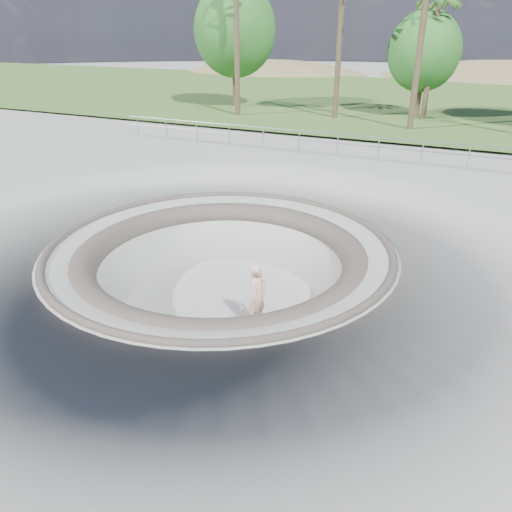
% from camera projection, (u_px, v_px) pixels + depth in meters
% --- Properties ---
extents(ground, '(180.00, 180.00, 0.00)m').
position_uv_depth(ground, '(221.00, 246.00, 14.78)').
color(ground, '#A09F9B').
rests_on(ground, ground).
extents(skate_bowl, '(14.00, 14.00, 4.10)m').
position_uv_depth(skate_bowl, '(222.00, 300.00, 15.55)').
color(skate_bowl, '#A09F9B').
rests_on(skate_bowl, ground).
extents(grass_strip, '(180.00, 36.00, 0.12)m').
position_uv_depth(grass_strip, '(411.00, 99.00, 42.68)').
color(grass_strip, '#3A6026').
rests_on(grass_strip, ground).
extents(distant_hills, '(103.20, 45.00, 28.60)m').
position_uv_depth(distant_hills, '(464.00, 138.00, 63.35)').
color(distant_hills, brown).
rests_on(distant_hills, ground).
extents(safety_railing, '(25.00, 0.06, 1.03)m').
position_uv_depth(safety_railing, '(338.00, 144.00, 24.37)').
color(safety_railing, gray).
rests_on(safety_railing, ground).
extents(skateboard, '(0.76, 0.39, 0.08)m').
position_uv_depth(skateboard, '(258.00, 326.00, 14.24)').
color(skateboard, brown).
rests_on(skateboard, ground).
extents(skater, '(0.48, 0.71, 1.89)m').
position_uv_depth(skater, '(258.00, 296.00, 13.83)').
color(skater, beige).
rests_on(skater, skateboard).
extents(bushy_tree_left, '(6.11, 5.56, 8.82)m').
position_uv_depth(bushy_tree_left, '(235.00, 30.00, 36.47)').
color(bushy_tree_left, brown).
rests_on(bushy_tree_left, ground).
extents(bushy_tree_mid, '(4.73, 4.30, 6.82)m').
position_uv_depth(bushy_tree_mid, '(424.00, 51.00, 32.81)').
color(bushy_tree_mid, brown).
rests_on(bushy_tree_mid, ground).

